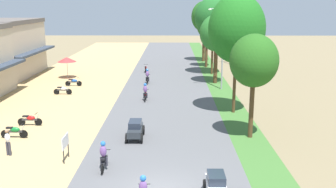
{
  "coord_description": "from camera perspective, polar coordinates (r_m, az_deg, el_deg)",
  "views": [
    {
      "loc": [
        0.58,
        -16.36,
        8.86
      ],
      "look_at": [
        0.3,
        14.2,
        1.51
      ],
      "focal_mm": 40.73,
      "sensor_mm": 36.0,
      "label": 1
    }
  ],
  "objects": [
    {
      "name": "median_tree_sixth",
      "position": [
        58.65,
        5.46,
        11.41
      ],
      "size": [
        3.89,
        3.89,
        9.08
      ],
      "color": "#4C351E",
      "rests_on": "median_strip"
    },
    {
      "name": "median_tree_fifth",
      "position": [
        53.29,
        5.86,
        10.07
      ],
      "size": [
        2.81,
        2.81,
        7.42
      ],
      "color": "#4C351E",
      "rests_on": "median_strip"
    },
    {
      "name": "median_tree_fourth",
      "position": [
        47.8,
        6.78,
        11.36
      ],
      "size": [
        4.57,
        4.57,
        9.5
      ],
      "color": "#4C351E",
      "rests_on": "median_strip"
    },
    {
      "name": "pedestrian_on_shoulder",
      "position": [
        24.39,
        -22.86,
        -6.48
      ],
      "size": [
        0.42,
        0.34,
        1.62
      ],
      "color": "#33333D",
      "rests_on": "dirt_shoulder"
    },
    {
      "name": "vendor_umbrella",
      "position": [
        46.78,
        -14.9,
        5.01
      ],
      "size": [
        2.2,
        2.2,
        2.52
      ],
      "color": "#99999E",
      "rests_on": "dirt_shoulder"
    },
    {
      "name": "shophouse_mid",
      "position": [
        50.55,
        -23.61,
        6.26
      ],
      "size": [
        8.24,
        11.87,
        6.9
      ],
      "color": "#C6B299",
      "rests_on": "ground"
    },
    {
      "name": "motorbike_ahead_second",
      "position": [
        20.94,
        -9.58,
        -9.15
      ],
      "size": [
        0.54,
        1.8,
        1.66
      ],
      "color": "black",
      "rests_on": "road_strip"
    },
    {
      "name": "median_tree_second",
      "position": [
        30.72,
        10.25,
        9.57
      ],
      "size": [
        4.47,
        4.47,
        9.53
      ],
      "color": "#4C351E",
      "rests_on": "median_strip"
    },
    {
      "name": "streetlamp_mid",
      "position": [
        56.07,
        5.95,
        9.22
      ],
      "size": [
        3.16,
        0.2,
        8.15
      ],
      "color": "gray",
      "rests_on": "median_strip"
    },
    {
      "name": "car_hatchback_white",
      "position": [
        17.97,
        7.21,
        -13.42
      ],
      "size": [
        1.04,
        2.0,
        1.23
      ],
      "color": "silver",
      "rests_on": "road_strip"
    },
    {
      "name": "parked_motorbike_nearest",
      "position": [
        27.39,
        -22.0,
        -5.16
      ],
      "size": [
        1.8,
        0.54,
        0.94
      ],
      "color": "black",
      "rests_on": "dirt_shoulder"
    },
    {
      "name": "median_tree_third",
      "position": [
        42.4,
        7.26,
        8.99
      ],
      "size": [
        3.67,
        3.67,
        7.59
      ],
      "color": "#4C351E",
      "rests_on": "median_strip"
    },
    {
      "name": "parked_motorbike_fourth",
      "position": [
        42.4,
        -13.93,
        1.82
      ],
      "size": [
        1.8,
        0.54,
        0.94
      ],
      "color": "black",
      "rests_on": "dirt_shoulder"
    },
    {
      "name": "utility_pole_near",
      "position": [
        56.52,
        9.69,
        8.68
      ],
      "size": [
        1.8,
        0.2,
        8.18
      ],
      "color": "brown",
      "rests_on": "ground"
    },
    {
      "name": "car_sedan_charcoal",
      "position": [
        25.34,
        -4.93,
        -5.22
      ],
      "size": [
        1.1,
        2.26,
        1.19
      ],
      "color": "#282D33",
      "rests_on": "road_strip"
    },
    {
      "name": "parked_motorbike_third",
      "position": [
        38.74,
        -15.45,
        0.64
      ],
      "size": [
        1.8,
        0.54,
        0.94
      ],
      "color": "black",
      "rests_on": "dirt_shoulder"
    },
    {
      "name": "streetlamp_near",
      "position": [
        39.41,
        8.21,
        7.53
      ],
      "size": [
        3.16,
        0.2,
        8.37
      ],
      "color": "gray",
      "rests_on": "median_strip"
    },
    {
      "name": "parked_motorbike_second",
      "position": [
        29.7,
        -19.94,
        -3.56
      ],
      "size": [
        1.8,
        0.54,
        0.94
      ],
      "color": "black",
      "rests_on": "dirt_shoulder"
    },
    {
      "name": "motorbike_ahead_fourth",
      "position": [
        42.42,
        -3.09,
        2.62
      ],
      "size": [
        0.54,
        1.8,
        1.66
      ],
      "color": "black",
      "rests_on": "road_strip"
    },
    {
      "name": "motorbike_ahead_third",
      "position": [
        34.94,
        -3.41,
        0.25
      ],
      "size": [
        0.54,
        1.8,
        1.66
      ],
      "color": "black",
      "rests_on": "road_strip"
    },
    {
      "name": "street_signboard",
      "position": [
        22.53,
        -15.1,
        -7.09
      ],
      "size": [
        0.06,
        1.3,
        1.5
      ],
      "color": "#262628",
      "rests_on": "dirt_shoulder"
    },
    {
      "name": "motorbike_ahead_fifth",
      "position": [
        49.55,
        -3.37,
        3.86
      ],
      "size": [
        0.54,
        1.8,
        0.94
      ],
      "color": "black",
      "rests_on": "road_strip"
    },
    {
      "name": "median_tree_nearest",
      "position": [
        25.1,
        12.74,
        4.81
      ],
      "size": [
        3.15,
        3.15,
        6.91
      ],
      "color": "#4C351E",
      "rests_on": "median_strip"
    }
  ]
}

